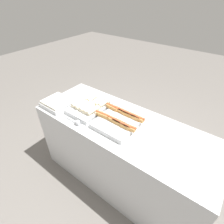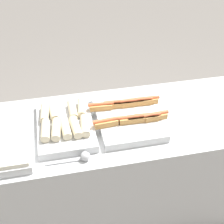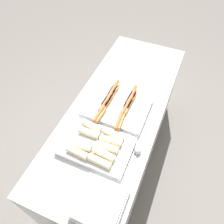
# 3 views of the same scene
# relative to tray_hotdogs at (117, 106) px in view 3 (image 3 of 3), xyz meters

# --- Properties ---
(ground_plane) EXTENTS (12.00, 12.00, 0.00)m
(ground_plane) POSITION_rel_tray_hotdogs_xyz_m (0.03, -0.00, -0.95)
(ground_plane) COLOR slate
(counter) EXTENTS (1.88, 0.72, 0.91)m
(counter) POSITION_rel_tray_hotdogs_xyz_m (0.03, -0.00, -0.49)
(counter) COLOR silver
(counter) RESTS_ON ground_plane
(tray_hotdogs) EXTENTS (0.46, 0.50, 0.10)m
(tray_hotdogs) POSITION_rel_tray_hotdogs_xyz_m (0.00, 0.00, 0.00)
(tray_hotdogs) COLOR silver
(tray_hotdogs) RESTS_ON counter
(tray_wraps) EXTENTS (0.33, 0.49, 0.10)m
(tray_wraps) POSITION_rel_tray_hotdogs_xyz_m (-0.39, -0.01, 0.00)
(tray_wraps) COLOR silver
(tray_wraps) RESTS_ON counter
(tray_side_front) EXTENTS (0.29, 0.28, 0.07)m
(tray_side_front) POSITION_rel_tray_hotdogs_xyz_m (-0.73, -0.19, -0.00)
(tray_side_front) COLOR silver
(tray_side_front) RESTS_ON counter
(serving_spoon_near) EXTENTS (0.24, 0.05, 0.05)m
(serving_spoon_near) POSITION_rel_tray_hotdogs_xyz_m (-0.32, -0.28, -0.01)
(serving_spoon_near) COLOR #B2B5BA
(serving_spoon_near) RESTS_ON counter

